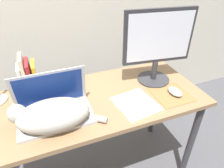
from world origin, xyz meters
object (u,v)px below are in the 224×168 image
Objects in this scene: laptop at (54,109)px; notepad at (136,104)px; webcam at (70,77)px; book_row at (28,78)px; external_monitor at (158,44)px; computer_mouse at (175,91)px; cat at (51,115)px.

laptop is 0.45m from notepad.
book_row is at bearing -172.91° from webcam.
book_row is 0.25m from webcam.
external_monitor is 0.81m from book_row.
notepad is at bearing -9.58° from laptop.
computer_mouse is (0.04, -0.19, -0.24)m from external_monitor.
laptop is 3.47× the size of computer_mouse.
external_monitor is 0.31m from computer_mouse.
external_monitor is at bearing -10.20° from book_row.
computer_mouse is 0.44× the size of book_row.
book_row is (-0.11, 0.26, 0.06)m from laptop.
external_monitor is 0.40m from notepad.
cat is 0.98× the size of external_monitor.
webcam is (-0.30, 0.37, 0.04)m from notepad.
external_monitor reaches higher than notepad.
cat is 0.40m from webcam.
external_monitor reaches higher than webcam.
webcam is at bearing 7.09° from book_row.
notepad is (0.44, -0.07, -0.04)m from laptop.
book_row is 3.51× the size of webcam.
book_row reaches higher than notepad.
webcam is at bearing 162.37° from external_monitor.
external_monitor is at bearing 15.79° from cat.
webcam is (-0.58, 0.36, 0.03)m from computer_mouse.
notepad is 0.48m from webcam.
cat is at bearing -164.21° from external_monitor.
computer_mouse is at bearing 0.89° from notepad.
computer_mouse is (0.71, -0.07, -0.03)m from laptop.
notepad is at bearing 0.11° from cat.
laptop is at bearing 75.07° from cat.
external_monitor is 4.31× the size of computer_mouse.
external_monitor is at bearing 100.80° from computer_mouse.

